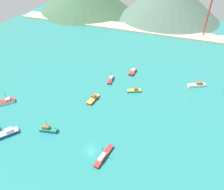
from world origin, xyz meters
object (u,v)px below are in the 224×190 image
object	(u,v)px
fishing_boat_4	(134,90)
fishing_boat_0	(93,99)
fishing_boat_7	(104,156)
fishing_boat_9	(6,101)
fishing_boat_10	(7,133)
fishing_boat_8	(48,129)
radio_tower	(208,14)
fishing_boat_5	(197,85)
fishing_boat_2	(111,80)
fishing_boat_6	(133,72)
buoy_1	(190,100)

from	to	relation	value
fishing_boat_4	fishing_boat_0	bearing A→B (deg)	-140.44
fishing_boat_7	fishing_boat_9	distance (m)	55.56
fishing_boat_0	fishing_boat_10	size ratio (longest dim) A/B	0.95
fishing_boat_8	radio_tower	size ratio (longest dim) A/B	0.23
fishing_boat_0	fishing_boat_5	world-z (taller)	fishing_boat_0
fishing_boat_2	fishing_boat_9	bearing A→B (deg)	-138.09
fishing_boat_9	radio_tower	xyz separation A→B (m)	(81.94, 116.66, 15.63)
fishing_boat_0	fishing_boat_5	distance (m)	54.02
fishing_boat_7	fishing_boat_6	bearing A→B (deg)	96.44
fishing_boat_4	fishing_boat_6	distance (m)	18.20
fishing_boat_6	fishing_boat_9	size ratio (longest dim) A/B	0.96
fishing_boat_7	fishing_boat_10	size ratio (longest dim) A/B	1.27
fishing_boat_6	fishing_boat_7	bearing A→B (deg)	-83.56
fishing_boat_0	fishing_boat_10	distance (m)	39.14
fishing_boat_4	fishing_boat_6	bearing A→B (deg)	108.86
fishing_boat_2	fishing_boat_8	distance (m)	44.53
fishing_boat_5	fishing_boat_7	size ratio (longest dim) A/B	0.83
fishing_boat_4	fishing_boat_10	size ratio (longest dim) A/B	0.82
fishing_boat_4	fishing_boat_8	bearing A→B (deg)	-122.99
fishing_boat_4	fishing_boat_6	size ratio (longest dim) A/B	1.01
fishing_boat_4	fishing_boat_8	world-z (taller)	fishing_boat_8
fishing_boat_10	buoy_1	distance (m)	81.44
fishing_boat_2	fishing_boat_4	xyz separation A→B (m)	(14.55, -5.11, 0.00)
fishing_boat_0	fishing_boat_8	distance (m)	26.14
fishing_boat_10	radio_tower	bearing A→B (deg)	63.04
fishing_boat_6	fishing_boat_8	distance (m)	58.59
fishing_boat_8	fishing_boat_10	distance (m)	15.78
fishing_boat_0	fishing_boat_2	bearing A→B (deg)	84.51
fishing_boat_0	buoy_1	size ratio (longest dim) A/B	13.63
fishing_boat_6	buoy_1	bearing A→B (deg)	-23.88
fishing_boat_4	fishing_boat_7	xyz separation A→B (m)	(0.84, -42.30, -0.01)
fishing_boat_4	fishing_boat_10	distance (m)	59.84
fishing_boat_8	fishing_boat_9	xyz separation A→B (m)	(-28.44, 8.60, -0.15)
fishing_boat_2	buoy_1	xyz separation A→B (m)	(41.32, -2.35, -0.64)
fishing_boat_5	radio_tower	bearing A→B (deg)	90.19
buoy_1	fishing_boat_9	bearing A→B (deg)	-157.96
fishing_boat_2	fishing_boat_0	bearing A→B (deg)	-95.49
fishing_boat_6	fishing_boat_9	bearing A→B (deg)	-135.32
fishing_boat_10	buoy_1	world-z (taller)	fishing_boat_10
fishing_boat_4	fishing_boat_10	xyz separation A→B (m)	(-38.77, -45.57, 0.18)
fishing_boat_6	fishing_boat_8	size ratio (longest dim) A/B	0.96
fishing_boat_7	buoy_1	xyz separation A→B (m)	(25.93, 45.07, -0.63)
fishing_boat_6	buoy_1	distance (m)	35.71
fishing_boat_10	buoy_1	size ratio (longest dim) A/B	14.41
fishing_boat_2	fishing_boat_7	world-z (taller)	fishing_boat_7
fishing_boat_5	buoy_1	size ratio (longest dim) A/B	15.24
fishing_boat_10	radio_tower	xyz separation A→B (m)	(67.46, 132.61, 15.59)
fishing_boat_7	buoy_1	size ratio (longest dim) A/B	18.28
fishing_boat_0	radio_tower	size ratio (longest dim) A/B	0.25
radio_tower	fishing_boat_7	bearing A→B (deg)	-102.15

